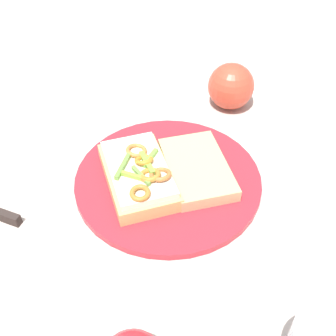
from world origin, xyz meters
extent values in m
plane|color=#BCACA1|center=(0.00, 0.00, 0.00)|extent=(2.00, 2.00, 0.00)
cylinder|color=#B32632|center=(0.00, 0.00, 0.01)|extent=(0.28, 0.28, 0.01)
cube|color=tan|center=(0.05, 0.00, 0.02)|extent=(0.11, 0.16, 0.02)
cube|color=#F5E1C7|center=(0.05, 0.00, 0.04)|extent=(0.10, 0.15, 0.01)
torus|color=#B97A2E|center=(0.03, 0.03, 0.05)|extent=(0.04, 0.04, 0.02)
torus|color=#AC702C|center=(0.05, 0.06, 0.05)|extent=(0.04, 0.04, 0.01)
torus|color=#C27B3A|center=(0.04, -0.03, 0.05)|extent=(0.04, 0.04, 0.01)
torus|color=#C58129|center=(0.03, -0.01, 0.05)|extent=(0.04, 0.04, 0.02)
torus|color=#C46C35|center=(0.02, 0.03, 0.05)|extent=(0.04, 0.04, 0.01)
cube|color=#6B9E3F|center=(0.07, 0.00, 0.05)|extent=(0.03, 0.05, 0.01)
cube|color=#74B13E|center=(0.02, -0.01, 0.05)|extent=(0.03, 0.03, 0.01)
cube|color=#71A143|center=(0.04, 0.02, 0.05)|extent=(0.02, 0.04, 0.01)
cube|color=#7BA63B|center=(0.03, 0.00, 0.05)|extent=(0.02, 0.05, 0.01)
cube|color=#8AAF3A|center=(0.05, 0.02, 0.05)|extent=(0.04, 0.03, 0.01)
cube|color=tan|center=(-0.05, 0.00, 0.02)|extent=(0.09, 0.14, 0.02)
sphere|color=#CD432E|center=(-0.15, -0.17, 0.04)|extent=(0.11, 0.11, 0.08)
cube|color=#2E2421|center=(0.24, 0.02, 0.01)|extent=(0.05, 0.04, 0.02)
camera|label=1|loc=(0.09, 0.45, 0.48)|focal=46.15mm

